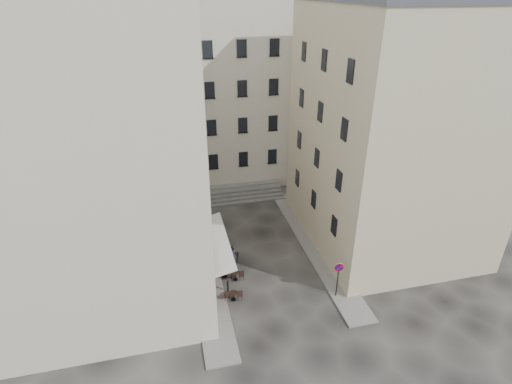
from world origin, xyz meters
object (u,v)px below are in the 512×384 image
object	(u,v)px
bistro_table_a	(233,295)
pedestrian	(233,255)
no_parking_sign	(338,274)
bistro_table_b	(235,275)

from	to	relation	value
bistro_table_a	pedestrian	distance (m)	3.81
no_parking_sign	pedestrian	xyz separation A→B (m)	(-6.15, 5.03, -1.08)
pedestrian	bistro_table_a	bearing A→B (deg)	70.60
bistro_table_a	pedestrian	size ratio (longest dim) A/B	0.66
no_parking_sign	bistro_table_a	size ratio (longest dim) A/B	2.35
bistro_table_a	pedestrian	xyz separation A→B (m)	(0.69, 3.72, 0.48)
no_parking_sign	bistro_table_b	bearing A→B (deg)	160.49
bistro_table_b	bistro_table_a	bearing A→B (deg)	-104.49
no_parking_sign	bistro_table_a	world-z (taller)	no_parking_sign
no_parking_sign	bistro_table_a	bearing A→B (deg)	177.35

